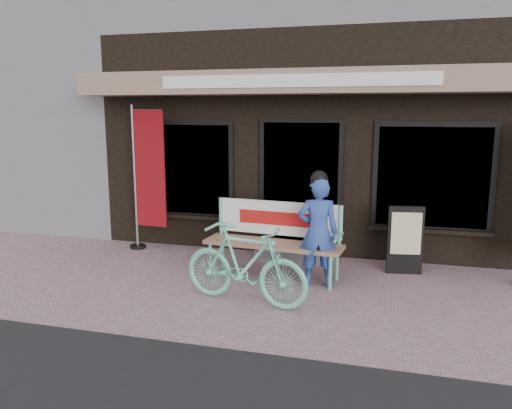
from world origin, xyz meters
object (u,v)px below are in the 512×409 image
(person, at_px, (318,230))
(bicycle, at_px, (245,264))
(bench, at_px, (275,233))
(menu_stand, at_px, (405,239))
(nobori_red, at_px, (148,177))

(person, relative_size, bicycle, 0.95)
(bench, relative_size, menu_stand, 2.00)
(bicycle, xyz_separation_m, menu_stand, (1.90, 1.70, 0.02))
(bench, height_order, nobori_red, nobori_red)
(person, distance_m, bicycle, 1.18)
(person, distance_m, menu_stand, 1.44)
(person, bearing_deg, bicycle, -140.57)
(bench, height_order, menu_stand, bench)
(bicycle, height_order, menu_stand, menu_stand)
(bicycle, bearing_deg, menu_stand, -37.12)
(bicycle, relative_size, nobori_red, 0.68)
(person, xyz_separation_m, menu_stand, (1.14, 0.83, -0.26))
(bench, distance_m, menu_stand, 1.88)
(bench, relative_size, person, 1.27)
(nobori_red, height_order, menu_stand, nobori_red)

